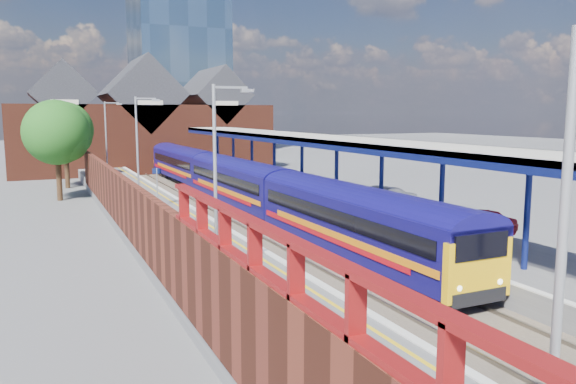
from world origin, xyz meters
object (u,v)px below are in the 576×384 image
(lamp_post_c, at_px, (140,147))
(lamp_post_d, at_px, (108,137))
(lamp_post_a, at_px, (568,284))
(lamp_post_b, at_px, (219,172))
(parked_car_blue, at_px, (432,214))
(parked_car_red, at_px, (486,222))
(parked_car_dark, at_px, (363,195))
(parked_car_silver, at_px, (387,198))
(platform_sign, at_px, (157,180))
(train, at_px, (208,170))

(lamp_post_c, distance_m, lamp_post_d, 16.00)
(lamp_post_a, bearing_deg, lamp_post_d, 90.00)
(lamp_post_b, height_order, lamp_post_c, same)
(parked_car_blue, bearing_deg, lamp_post_d, 23.44)
(parked_car_red, xyz_separation_m, parked_car_dark, (-0.21, 11.03, -0.09))
(parked_car_red, distance_m, parked_car_blue, 3.77)
(lamp_post_d, xyz_separation_m, parked_car_dark, (13.97, -18.93, -3.36))
(lamp_post_a, xyz_separation_m, lamp_post_d, (0.00, 46.00, 0.00))
(lamp_post_d, height_order, parked_car_blue, lamp_post_d)
(lamp_post_d, bearing_deg, lamp_post_c, -90.00)
(parked_car_red, height_order, parked_car_dark, parked_car_red)
(parked_car_silver, bearing_deg, parked_car_dark, -12.66)
(platform_sign, bearing_deg, lamp_post_a, -92.44)
(train, relative_size, parked_car_red, 15.50)
(parked_car_silver, xyz_separation_m, parked_car_blue, (-0.36, -4.82, -0.21))
(lamp_post_a, xyz_separation_m, lamp_post_c, (0.00, 30.00, 0.00))
(parked_car_red, bearing_deg, parked_car_silver, -19.23)
(lamp_post_b, bearing_deg, train, 74.58)
(lamp_post_b, relative_size, parked_car_red, 1.65)
(parked_car_silver, bearing_deg, parked_car_red, 160.37)
(train, height_order, lamp_post_c, lamp_post_c)
(train, height_order, parked_car_blue, train)
(lamp_post_a, relative_size, parked_car_blue, 1.82)
(lamp_post_c, xyz_separation_m, platform_sign, (1.36, 2.00, -2.30))
(train, height_order, lamp_post_b, lamp_post_b)
(platform_sign, height_order, parked_car_red, platform_sign)
(lamp_post_c, xyz_separation_m, parked_car_silver, (14.25, -5.38, -3.25))
(lamp_post_b, distance_m, lamp_post_c, 16.00)
(lamp_post_a, bearing_deg, platform_sign, 87.56)
(lamp_post_d, xyz_separation_m, parked_car_red, (14.18, -29.96, -3.27))
(train, xyz_separation_m, parked_car_silver, (6.39, -17.86, -0.38))
(lamp_post_d, bearing_deg, lamp_post_b, -90.00)
(lamp_post_c, distance_m, parked_car_red, 20.16)
(parked_car_silver, bearing_deg, lamp_post_d, 14.50)
(train, bearing_deg, lamp_post_a, -100.48)
(lamp_post_b, bearing_deg, lamp_post_a, -90.00)
(platform_sign, bearing_deg, lamp_post_c, -124.26)
(lamp_post_c, xyz_separation_m, parked_car_blue, (13.89, -10.20, -3.46))
(train, bearing_deg, parked_car_red, -76.55)
(train, bearing_deg, parked_car_silver, -70.31)
(train, bearing_deg, platform_sign, -121.77)
(train, distance_m, lamp_post_b, 29.69)
(train, xyz_separation_m, parked_car_blue, (6.03, -22.69, -0.59))
(lamp_post_a, distance_m, lamp_post_c, 30.00)
(parked_car_red, relative_size, parked_car_blue, 1.11)
(lamp_post_a, distance_m, parked_car_silver, 28.63)
(parked_car_red, bearing_deg, lamp_post_a, 119.75)
(train, relative_size, lamp_post_a, 9.42)
(lamp_post_b, xyz_separation_m, parked_car_red, (14.18, 2.04, -3.27))
(lamp_post_c, distance_m, parked_car_silver, 15.57)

